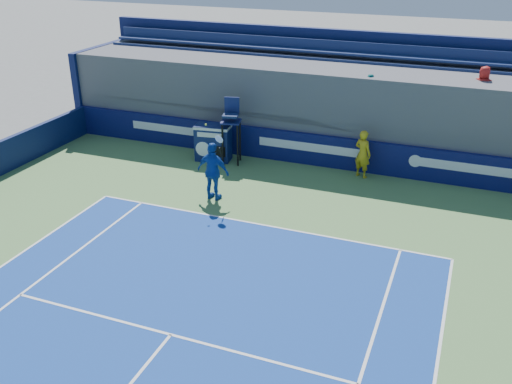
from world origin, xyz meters
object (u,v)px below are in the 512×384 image
at_px(ball_person, 363,154).
at_px(match_clock, 213,142).
at_px(umpire_chair, 231,124).
at_px(tennis_player, 213,171).

distance_m(ball_person, match_clock, 5.62).
height_order(umpire_chair, tennis_player, tennis_player).
distance_m(ball_person, umpire_chair, 4.91).
xyz_separation_m(match_clock, umpire_chair, (0.75, 0.01, 0.79)).
relative_size(match_clock, tennis_player, 0.55).
xyz_separation_m(match_clock, tennis_player, (1.50, -3.17, 0.24)).
relative_size(match_clock, umpire_chair, 0.57).
xyz_separation_m(ball_person, match_clock, (-5.60, -0.42, -0.13)).
bearing_deg(match_clock, umpire_chair, 0.95).
bearing_deg(ball_person, match_clock, 27.61).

